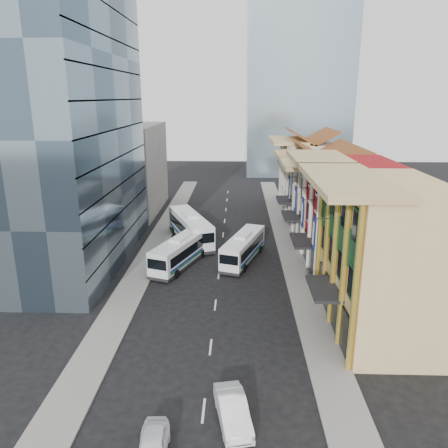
{
  "coord_description": "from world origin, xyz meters",
  "views": [
    {
      "loc": [
        1.96,
        -28.19,
        18.37
      ],
      "look_at": [
        0.39,
        20.7,
        4.0
      ],
      "focal_mm": 35.0,
      "sensor_mm": 36.0,
      "label": 1
    }
  ],
  "objects_px": {
    "bus_left_near": "(181,251)",
    "bus_left_far": "(190,227)",
    "shophouse_tan": "(387,257)",
    "sedan_left": "(153,447)",
    "office_tower": "(62,129)",
    "bus_right": "(243,247)",
    "sedan_right": "(233,411)"
  },
  "relations": [
    {
      "from": "office_tower",
      "to": "sedan_right",
      "type": "height_order",
      "value": "office_tower"
    },
    {
      "from": "office_tower",
      "to": "sedan_right",
      "type": "xyz_separation_m",
      "value": [
        18.79,
        -25.87,
        -14.23
      ]
    },
    {
      "from": "office_tower",
      "to": "bus_left_near",
      "type": "height_order",
      "value": "office_tower"
    },
    {
      "from": "bus_left_far",
      "to": "sedan_left",
      "type": "bearing_deg",
      "value": -109.01
    },
    {
      "from": "shophouse_tan",
      "to": "bus_left_near",
      "type": "distance_m",
      "value": 22.68
    },
    {
      "from": "shophouse_tan",
      "to": "office_tower",
      "type": "height_order",
      "value": "office_tower"
    },
    {
      "from": "sedan_left",
      "to": "sedan_right",
      "type": "relative_size",
      "value": 0.86
    },
    {
      "from": "shophouse_tan",
      "to": "bus_left_far",
      "type": "bearing_deg",
      "value": 130.97
    },
    {
      "from": "office_tower",
      "to": "bus_left_far",
      "type": "relative_size",
      "value": 2.45
    },
    {
      "from": "sedan_left",
      "to": "bus_right",
      "type": "bearing_deg",
      "value": 76.32
    },
    {
      "from": "shophouse_tan",
      "to": "bus_left_near",
      "type": "height_order",
      "value": "shophouse_tan"
    },
    {
      "from": "shophouse_tan",
      "to": "sedan_left",
      "type": "bearing_deg",
      "value": -138.13
    },
    {
      "from": "bus_left_near",
      "to": "bus_left_far",
      "type": "relative_size",
      "value": 0.87
    },
    {
      "from": "shophouse_tan",
      "to": "bus_right",
      "type": "relative_size",
      "value": 1.36
    },
    {
      "from": "shophouse_tan",
      "to": "sedan_left",
      "type": "distance_m",
      "value": 22.63
    },
    {
      "from": "office_tower",
      "to": "sedan_left",
      "type": "height_order",
      "value": "office_tower"
    },
    {
      "from": "shophouse_tan",
      "to": "bus_right",
      "type": "bearing_deg",
      "value": 128.5
    },
    {
      "from": "bus_right",
      "to": "sedan_left",
      "type": "xyz_separation_m",
      "value": [
        -5.04,
        -28.94,
        -0.97
      ]
    },
    {
      "from": "office_tower",
      "to": "sedan_left",
      "type": "distance_m",
      "value": 35.23
    },
    {
      "from": "office_tower",
      "to": "bus_right",
      "type": "relative_size",
      "value": 2.92
    },
    {
      "from": "bus_right",
      "to": "sedan_left",
      "type": "bearing_deg",
      "value": -81.89
    },
    {
      "from": "office_tower",
      "to": "bus_left_far",
      "type": "bearing_deg",
      "value": 28.47
    },
    {
      "from": "bus_left_near",
      "to": "bus_right",
      "type": "xyz_separation_m",
      "value": [
        7.0,
        1.62,
        -0.07
      ]
    },
    {
      "from": "shophouse_tan",
      "to": "sedan_right",
      "type": "distance_m",
      "value": 17.82
    },
    {
      "from": "shophouse_tan",
      "to": "bus_right",
      "type": "distance_m",
      "value": 18.73
    },
    {
      "from": "bus_left_near",
      "to": "sedan_right",
      "type": "distance_m",
      "value": 25.28
    },
    {
      "from": "shophouse_tan",
      "to": "sedan_left",
      "type": "xyz_separation_m",
      "value": [
        -16.38,
        -14.68,
        -5.32
      ]
    },
    {
      "from": "sedan_left",
      "to": "sedan_right",
      "type": "distance_m",
      "value": 5.02
    },
    {
      "from": "office_tower",
      "to": "sedan_right",
      "type": "bearing_deg",
      "value": -54.02
    },
    {
      "from": "bus_left_far",
      "to": "sedan_left",
      "type": "xyz_separation_m",
      "value": [
        1.81,
        -35.63,
        -1.28
      ]
    },
    {
      "from": "bus_left_far",
      "to": "sedan_right",
      "type": "height_order",
      "value": "bus_left_far"
    },
    {
      "from": "sedan_right",
      "to": "shophouse_tan",
      "type": "bearing_deg",
      "value": 32.41
    }
  ]
}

